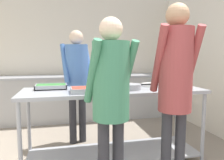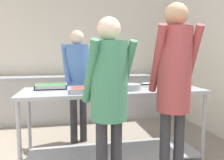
{
  "view_description": "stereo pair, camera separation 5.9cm",
  "coord_description": "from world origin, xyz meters",
  "views": [
    {
      "loc": [
        -0.47,
        -0.88,
        1.35
      ],
      "look_at": [
        0.14,
        1.79,
        1.04
      ],
      "focal_mm": 35.0,
      "sensor_mm": 36.0,
      "label": 1
    },
    {
      "loc": [
        -0.42,
        -0.89,
        1.35
      ],
      "look_at": [
        0.14,
        1.79,
        1.04
      ],
      "focal_mm": 35.0,
      "sensor_mm": 36.0,
      "label": 2
    }
  ],
  "objects": [
    {
      "name": "wall_rear",
      "position": [
        0.0,
        4.07,
        1.32
      ],
      "size": [
        4.17,
        0.06,
        2.65
      ],
      "color": "beige",
      "rests_on": "ground_plane"
    },
    {
      "name": "back_counter",
      "position": [
        -0.0,
        3.7,
        0.46
      ],
      "size": [
        4.01,
        0.65,
        0.93
      ],
      "color": "#A8A8A8",
      "rests_on": "ground_plane"
    },
    {
      "name": "serving_counter",
      "position": [
        0.14,
        1.69,
        0.63
      ],
      "size": [
        2.19,
        0.72,
        0.94
      ],
      "color": "#9EA0A8",
      "rests_on": "ground_plane"
    },
    {
      "name": "serving_tray_roast",
      "position": [
        -0.61,
        1.88,
        0.96
      ],
      "size": [
        0.37,
        0.28,
        0.05
      ],
      "color": "#9EA0A8",
      "rests_on": "serving_counter"
    },
    {
      "name": "serving_tray_vegetables",
      "position": [
        -0.14,
        1.54,
        0.96
      ],
      "size": [
        0.5,
        0.29,
        0.05
      ],
      "color": "#9EA0A8",
      "rests_on": "serving_counter"
    },
    {
      "name": "sauce_pan",
      "position": [
        0.33,
        1.59,
        0.97
      ],
      "size": [
        0.37,
        0.23,
        0.07
      ],
      "color": "#9EA0A8",
      "rests_on": "serving_counter"
    },
    {
      "name": "plate_stack",
      "position": [
        0.68,
        1.82,
        0.95
      ],
      "size": [
        0.26,
        0.26,
        0.04
      ],
      "color": "white",
      "rests_on": "serving_counter"
    },
    {
      "name": "broccoli_bowl",
      "position": [
        0.96,
        1.87,
        0.98
      ],
      "size": [
        0.23,
        0.23,
        0.11
      ],
      "color": "#3D668C",
      "rests_on": "serving_counter"
    },
    {
      "name": "guest_serving_left",
      "position": [
        -0.05,
        1.02,
        1.04
      ],
      "size": [
        0.49,
        0.41,
        1.68
      ],
      "color": "#2D2D33",
      "rests_on": "ground_plane"
    },
    {
      "name": "guest_serving_right",
      "position": [
        0.54,
        0.93,
        1.14
      ],
      "size": [
        0.43,
        0.38,
        1.81
      ],
      "color": "#2D2D33",
      "rests_on": "ground_plane"
    },
    {
      "name": "cook_behind_counter",
      "position": [
        -0.26,
        2.43,
        1.07
      ],
      "size": [
        0.49,
        0.41,
        1.71
      ],
      "color": "#2D2D33",
      "rests_on": "ground_plane"
    },
    {
      "name": "water_bottle",
      "position": [
        -0.22,
        3.65,
        1.05
      ],
      "size": [
        0.07,
        0.07,
        0.27
      ],
      "color": "#23602D",
      "rests_on": "back_counter"
    }
  ]
}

